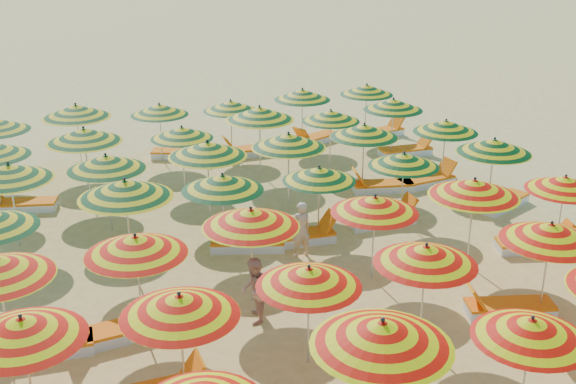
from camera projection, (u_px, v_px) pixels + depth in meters
The scene contains 52 objects.
ground at pixel (296, 267), 16.04m from camera, with size 120.00×120.00×0.00m, color #F5C66D.
umbrella_8 at pixel (382, 334), 9.99m from camera, with size 2.38×2.38×2.16m.
umbrella_9 at pixel (531, 329), 10.61m from camera, with size 2.28×2.28×1.86m.
umbrella_12 at pixel (22, 329), 10.41m from camera, with size 2.18×2.18×1.98m.
umbrella_13 at pixel (180, 305), 11.01m from camera, with size 2.28×2.28×1.99m.
umbrella_14 at pixel (309, 277), 12.02m from camera, with size 1.98×1.98×1.91m.
umbrella_15 at pixel (426, 255), 12.68m from camera, with size 2.44×2.44×1.97m.
umbrella_16 at pixel (551, 233), 13.50m from camera, with size 2.18×2.18×2.00m.
umbrella_19 at pixel (136, 245), 12.98m from camera, with size 2.13×2.13×2.00m.
umbrella_20 at pixel (251, 218), 14.03m from camera, with size 2.22×2.22×2.05m.
umbrella_21 at pixel (375, 205), 14.90m from camera, with size 2.21×2.21×1.95m.
umbrella_22 at pixel (474, 188), 15.46m from camera, with size 2.19×2.19×2.09m.
umbrella_23 at pixel (565, 184), 16.29m from camera, with size 2.07×2.07×1.86m.
umbrella_25 at pixel (125, 189), 15.25m from camera, with size 2.51×2.51×2.15m.
umbrella_26 at pixel (222, 183), 16.07m from camera, with size 2.36×2.36×1.97m.
umbrella_27 at pixel (319, 174), 16.91m from camera, with size 1.92×1.92×1.85m.
umbrella_28 at pixel (404, 160), 17.80m from camera, with size 1.83×1.83×1.88m.
umbrella_29 at pixel (494, 146), 18.37m from camera, with size 2.03×2.03×2.04m.
umbrella_30 at pixel (9, 172), 16.39m from camera, with size 2.10×2.10×2.09m.
umbrella_31 at pixel (106, 162), 17.25m from camera, with size 2.48×2.48×2.01m.
umbrella_32 at pixel (207, 149), 17.95m from camera, with size 2.12×2.12×2.11m.
umbrella_33 at pixel (289, 141), 18.70m from camera, with size 2.60×2.60×2.08m.
umbrella_34 at pixel (364, 131), 19.77m from camera, with size 2.41×2.41×2.00m.
umbrella_35 at pixel (446, 126), 20.39m from camera, with size 2.07×2.07×1.94m.
umbrella_37 at pixel (84, 135), 19.05m from camera, with size 2.58×2.58×2.11m.
umbrella_38 at pixel (182, 133), 20.06m from camera, with size 1.82×1.82×1.85m.
umbrella_39 at pixel (260, 113), 21.01m from camera, with size 2.55×2.55×2.14m.
umbrella_40 at pixel (331, 116), 21.69m from camera, with size 1.84×1.84×1.87m.
umbrella_41 at pixel (393, 105), 22.57m from camera, with size 2.22×2.22×1.98m.
umbrella_43 at pixel (76, 111), 21.31m from camera, with size 2.61×2.61×2.13m.
umbrella_44 at pixel (159, 110), 22.29m from camera, with size 2.15×2.15×1.90m.
umbrella_45 at pixel (231, 106), 22.85m from camera, with size 2.25×2.25×1.86m.
umbrella_46 at pixel (302, 95), 23.82m from camera, with size 2.07×2.07×1.98m.
umbrella_47 at pixel (367, 90), 24.65m from camera, with size 1.83×1.83×1.93m.
lounger_9 at pixel (507, 308), 14.07m from camera, with size 1.83×1.08×0.69m.
lounger_10 at pixel (41, 348), 12.78m from camera, with size 1.78×0.73×0.69m.
lounger_11 at pixel (111, 333), 13.21m from camera, with size 1.77×0.72×0.69m.
lounger_12 at pixel (536, 245), 16.75m from camera, with size 1.83×1.07×0.69m.
lounger_13 at pixel (250, 243), 16.82m from camera, with size 1.83×1.13×0.69m.
lounger_14 at pixel (301, 237), 17.16m from camera, with size 1.78×0.75×0.69m.
lounger_15 at pixel (383, 219), 18.16m from camera, with size 1.75×0.65×0.69m.
lounger_16 at pixel (502, 202), 19.19m from camera, with size 1.82×1.18×0.69m.
lounger_17 at pixel (381, 186), 20.35m from camera, with size 1.82×0.99×0.69m.
lounger_18 at pixel (427, 181), 20.75m from camera, with size 1.78×0.73×0.69m.
lounger_19 at pixel (22, 205), 19.04m from camera, with size 1.82×1.01×0.69m.
lounger_20 at pixel (407, 151), 23.36m from camera, with size 1.77×0.72×0.69m.
lounger_22 at pixel (180, 153), 23.10m from camera, with size 1.82×1.25×0.69m.
lounger_23 at pixel (249, 151), 23.35m from camera, with size 1.74×0.60×0.69m.
lounger_24 at pixel (315, 139), 24.60m from camera, with size 1.82×1.20×0.69m.
lounger_25 at pixel (382, 132), 25.31m from camera, with size 1.81×0.88×0.69m.
beachgoer_a at pixel (301, 229), 16.30m from camera, with size 0.49×0.32×1.33m, color tan.
beachgoer_b at pixel (254, 291), 13.67m from camera, with size 0.64×0.50×1.32m, color tan.
Camera 1 is at (-5.44, -13.29, 7.35)m, focal length 45.00 mm.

